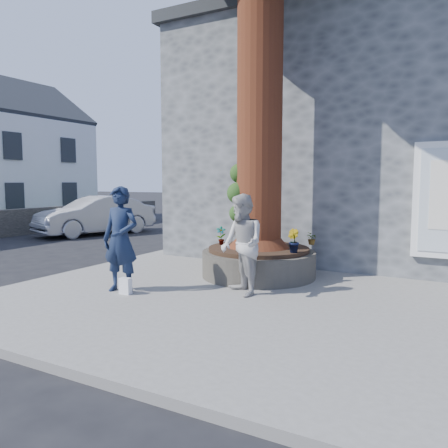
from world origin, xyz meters
The scene contains 13 objects.
ground centered at (0.00, 0.00, 0.00)m, with size 120.00×120.00×0.00m, color black.
pavement centered at (1.50, 1.00, 0.06)m, with size 9.00×8.00×0.12m, color slate.
yellow_line centered at (-3.05, 1.00, 0.00)m, with size 0.10×30.00×0.01m, color yellow.
stone_shop centered at (2.50, 7.20, 3.16)m, with size 10.30×8.30×6.30m.
planter centered at (0.80, 2.00, 0.41)m, with size 2.30×2.30×0.60m.
man centered at (-0.82, -0.28, 1.05)m, with size 0.68×0.44×1.85m, color #141F38.
woman centered at (1.14, 0.54, 0.99)m, with size 0.84×0.66×1.73m, color #AAA7A3.
shopping_bag centered at (-0.63, -0.40, 0.26)m, with size 0.20×0.12×0.28m, color white.
car_silver centered at (-8.03, 6.34, 0.74)m, with size 1.57×4.51×1.48m, color #9A9BA1.
plant_a centered at (-0.05, 1.95, 0.92)m, with size 0.21×0.14×0.39m, color gray.
plant_b centered at (1.64, 1.70, 0.94)m, with size 0.25×0.24×0.45m, color gray.
plant_c centered at (0.08, 2.85, 0.87)m, with size 0.17×0.17×0.30m, color gray.
plant_d centered at (1.65, 2.85, 0.85)m, with size 0.24×0.22×0.27m, color gray.
Camera 1 is at (4.39, -6.06, 2.06)m, focal length 35.00 mm.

